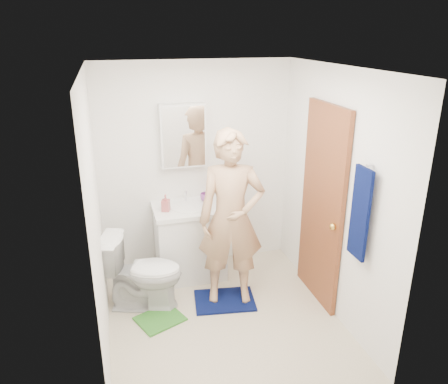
{
  "coord_description": "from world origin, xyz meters",
  "views": [
    {
      "loc": [
        -0.94,
        -3.5,
        2.69
      ],
      "look_at": [
        0.08,
        0.25,
        1.24
      ],
      "focal_mm": 35.0,
      "sensor_mm": 36.0,
      "label": 1
    }
  ],
  "objects_px": {
    "medicine_cabinet": "(183,136)",
    "man": "(231,219)",
    "toothbrush_cup": "(205,197)",
    "towel": "(360,214)",
    "toilet": "(143,272)",
    "vanity_cabinet": "(190,243)",
    "soap_dispenser": "(166,203)"
  },
  "relations": [
    {
      "from": "medicine_cabinet",
      "to": "man",
      "type": "bearing_deg",
      "value": -69.4
    },
    {
      "from": "toothbrush_cup",
      "to": "man",
      "type": "height_order",
      "value": "man"
    },
    {
      "from": "towel",
      "to": "toothbrush_cup",
      "type": "height_order",
      "value": "towel"
    },
    {
      "from": "towel",
      "to": "toilet",
      "type": "height_order",
      "value": "towel"
    },
    {
      "from": "medicine_cabinet",
      "to": "toothbrush_cup",
      "type": "bearing_deg",
      "value": -25.43
    },
    {
      "from": "medicine_cabinet",
      "to": "man",
      "type": "relative_size",
      "value": 0.39
    },
    {
      "from": "vanity_cabinet",
      "to": "soap_dispenser",
      "type": "xyz_separation_m",
      "value": [
        -0.26,
        -0.05,
        0.54
      ]
    },
    {
      "from": "towel",
      "to": "toilet",
      "type": "distance_m",
      "value": 2.19
    },
    {
      "from": "soap_dispenser",
      "to": "vanity_cabinet",
      "type": "bearing_deg",
      "value": 11.58
    },
    {
      "from": "toilet",
      "to": "toothbrush_cup",
      "type": "relative_size",
      "value": 6.7
    },
    {
      "from": "medicine_cabinet",
      "to": "toothbrush_cup",
      "type": "xyz_separation_m",
      "value": [
        0.22,
        -0.1,
        -0.7
      ]
    },
    {
      "from": "toilet",
      "to": "towel",
      "type": "bearing_deg",
      "value": -102.66
    },
    {
      "from": "toothbrush_cup",
      "to": "man",
      "type": "distance_m",
      "value": 0.74
    },
    {
      "from": "toilet",
      "to": "man",
      "type": "bearing_deg",
      "value": -80.65
    },
    {
      "from": "soap_dispenser",
      "to": "man",
      "type": "distance_m",
      "value": 0.8
    },
    {
      "from": "vanity_cabinet",
      "to": "soap_dispenser",
      "type": "height_order",
      "value": "soap_dispenser"
    },
    {
      "from": "vanity_cabinet",
      "to": "toothbrush_cup",
      "type": "xyz_separation_m",
      "value": [
        0.22,
        0.12,
        0.5
      ]
    },
    {
      "from": "vanity_cabinet",
      "to": "man",
      "type": "xyz_separation_m",
      "value": [
        0.31,
        -0.61,
        0.53
      ]
    },
    {
      "from": "toothbrush_cup",
      "to": "man",
      "type": "bearing_deg",
      "value": -82.52
    },
    {
      "from": "medicine_cabinet",
      "to": "toilet",
      "type": "height_order",
      "value": "medicine_cabinet"
    },
    {
      "from": "vanity_cabinet",
      "to": "man",
      "type": "bearing_deg",
      "value": -62.78
    },
    {
      "from": "towel",
      "to": "man",
      "type": "height_order",
      "value": "man"
    },
    {
      "from": "toothbrush_cup",
      "to": "medicine_cabinet",
      "type": "bearing_deg",
      "value": 154.57
    },
    {
      "from": "vanity_cabinet",
      "to": "man",
      "type": "relative_size",
      "value": 0.44
    },
    {
      "from": "toilet",
      "to": "soap_dispenser",
      "type": "bearing_deg",
      "value": -18.95
    },
    {
      "from": "toilet",
      "to": "vanity_cabinet",
      "type": "bearing_deg",
      "value": -32.64
    },
    {
      "from": "toilet",
      "to": "soap_dispenser",
      "type": "distance_m",
      "value": 0.77
    },
    {
      "from": "vanity_cabinet",
      "to": "soap_dispenser",
      "type": "distance_m",
      "value": 0.6
    },
    {
      "from": "soap_dispenser",
      "to": "toothbrush_cup",
      "type": "xyz_separation_m",
      "value": [
        0.48,
        0.17,
        -0.05
      ]
    },
    {
      "from": "towel",
      "to": "vanity_cabinet",
      "type": "bearing_deg",
      "value": 128.47
    },
    {
      "from": "medicine_cabinet",
      "to": "man",
      "type": "distance_m",
      "value": 1.12
    },
    {
      "from": "medicine_cabinet",
      "to": "toilet",
      "type": "relative_size",
      "value": 0.88
    }
  ]
}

